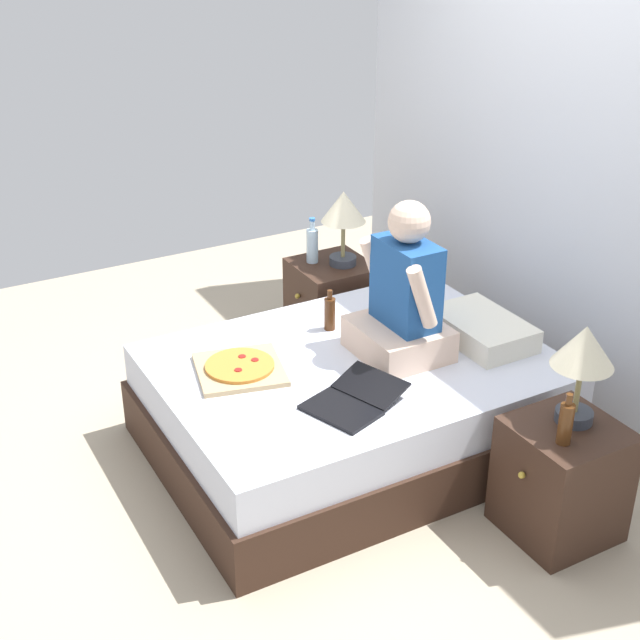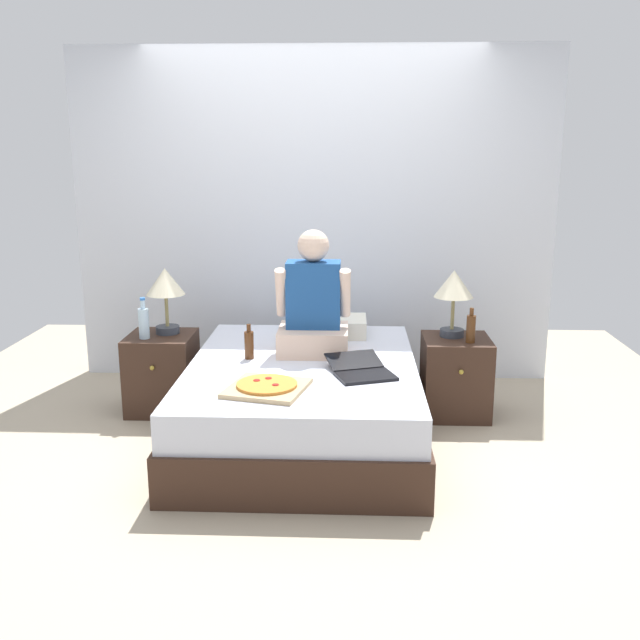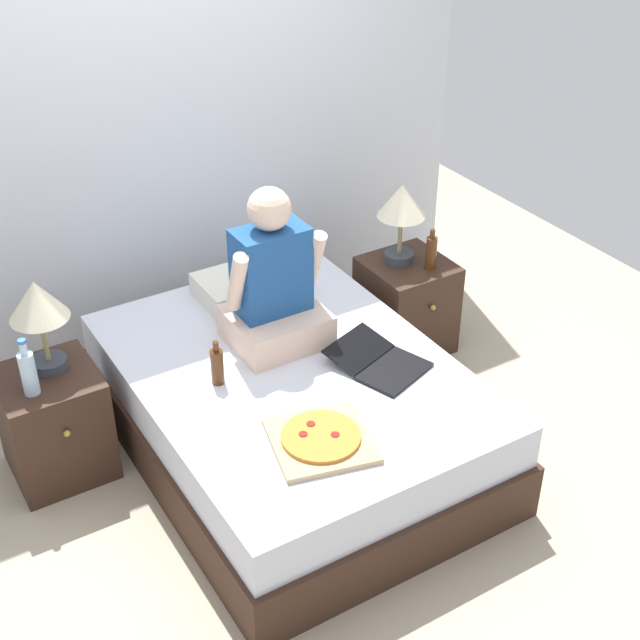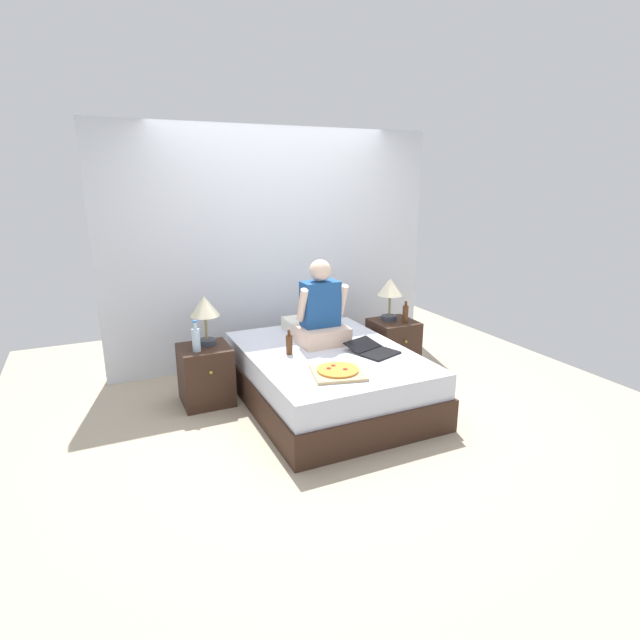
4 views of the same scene
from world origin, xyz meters
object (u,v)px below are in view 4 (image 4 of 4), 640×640
object	(u,v)px
nightstand_right	(393,345)
lamp_on_right_nightstand	(390,290)
water_bottle	(196,339)
beer_bottle	(405,314)
bed	(327,377)
lamp_on_left_nightstand	(205,310)
person_seated	(321,313)
laptop	(374,351)
nightstand_left	(206,375)
pizza_box	(338,372)
beer_bottle_on_bed	(289,344)

from	to	relation	value
nightstand_right	lamp_on_right_nightstand	size ratio (longest dim) A/B	1.19
water_bottle	beer_bottle	size ratio (longest dim) A/B	1.20
lamp_on_right_nightstand	bed	bearing A→B (deg)	-152.32
lamp_on_left_nightstand	person_seated	world-z (taller)	person_seated
lamp_on_left_nightstand	lamp_on_right_nightstand	xyz separation A→B (m)	(1.93, 0.00, 0.00)
person_seated	laptop	size ratio (longest dim) A/B	1.57
lamp_on_left_nightstand	beer_bottle	xyz separation A→B (m)	(2.03, -0.15, -0.23)
lamp_on_left_nightstand	lamp_on_right_nightstand	bearing A→B (deg)	0.00
bed	person_seated	distance (m)	0.59
person_seated	bed	bearing A→B (deg)	-101.90
beer_bottle	person_seated	world-z (taller)	person_seated
water_bottle	laptop	bearing A→B (deg)	-22.32
lamp_on_left_nightstand	nightstand_left	bearing A→B (deg)	-128.63
laptop	bed	bearing A→B (deg)	148.16
water_bottle	lamp_on_right_nightstand	xyz separation A→B (m)	(2.05, 0.14, 0.22)
bed	pizza_box	distance (m)	0.61
person_seated	laptop	xyz separation A→B (m)	(0.30, -0.47, -0.27)
lamp_on_left_nightstand	water_bottle	bearing A→B (deg)	-130.60
person_seated	pizza_box	world-z (taller)	person_seated
person_seated	nightstand_left	bearing A→B (deg)	168.62
bed	water_bottle	bearing A→B (deg)	161.16
lamp_on_right_nightstand	beer_bottle	size ratio (longest dim) A/B	1.96
laptop	beer_bottle_on_bed	bearing A→B (deg)	157.55
water_bottle	pizza_box	world-z (taller)	water_bottle
water_bottle	person_seated	size ratio (longest dim) A/B	0.35
lamp_on_left_nightstand	person_seated	distance (m)	1.05
beer_bottle	pizza_box	size ratio (longest dim) A/B	0.48
bed	nightstand_right	world-z (taller)	nightstand_right
water_bottle	laptop	distance (m)	1.56
lamp_on_left_nightstand	nightstand_right	xyz separation A→B (m)	(1.96, -0.05, -0.59)
person_seated	pizza_box	bearing A→B (deg)	-105.34
water_bottle	lamp_on_right_nightstand	bearing A→B (deg)	3.91
bed	beer_bottle_on_bed	xyz separation A→B (m)	(-0.34, 0.07, 0.34)
nightstand_right	laptop	world-z (taller)	laptop
water_bottle	person_seated	xyz separation A→B (m)	(1.13, -0.12, 0.14)
lamp_on_right_nightstand	pizza_box	distance (m)	1.57
lamp_on_right_nightstand	lamp_on_left_nightstand	bearing A→B (deg)	180.00
lamp_on_right_nightstand	pizza_box	xyz separation A→B (m)	(-1.13, -1.03, -0.35)
beer_bottle_on_bed	beer_bottle	bearing A→B (deg)	11.76
lamp_on_right_nightstand	nightstand_left	bearing A→B (deg)	-178.54
beer_bottle	beer_bottle_on_bed	bearing A→B (deg)	-168.24
water_bottle	beer_bottle_on_bed	size ratio (longest dim) A/B	1.25
nightstand_right	beer_bottle	distance (m)	0.38
nightstand_left	laptop	xyz separation A→B (m)	(1.35, -0.68, 0.25)
nightstand_right	beer_bottle	xyz separation A→B (m)	(0.07, -0.10, 0.36)
nightstand_right	pizza_box	distance (m)	1.54
nightstand_left	beer_bottle	bearing A→B (deg)	-2.77
beer_bottle	person_seated	distance (m)	1.03
person_seated	laptop	distance (m)	0.62
beer_bottle	pizza_box	distance (m)	1.52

